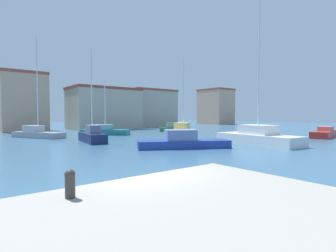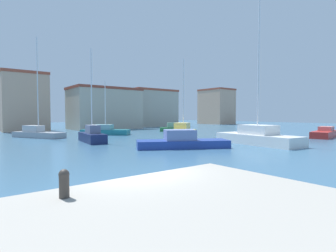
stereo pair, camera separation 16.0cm
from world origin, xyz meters
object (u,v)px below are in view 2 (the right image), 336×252
Objects in this scene: sailboat_white_inner_mooring at (258,137)px; motorboat_blue_near_pier at (182,141)px; motorboat_red_center_channel at (325,133)px; sailboat_navy_distant_north at (92,136)px; sailboat_grey_mid_harbor at (38,133)px; motorboat_green_outer_mooring at (174,128)px; mooring_bollard at (64,182)px; sailboat_yellow_behind_lamppost at (183,131)px; sailboat_teal_far_right at (105,131)px.

motorboat_blue_near_pier is at bearing 162.88° from sailboat_white_inner_mooring.
sailboat_navy_distant_north is at bearing 154.48° from motorboat_red_center_channel.
sailboat_grey_mid_harbor is 2.55× the size of motorboat_green_outer_mooring.
sailboat_white_inner_mooring is at bearing 23.51° from mooring_bollard.
sailboat_yellow_behind_lamppost is 1.31× the size of motorboat_blue_near_pier.
mooring_bollard is 17.99m from motorboat_blue_near_pier.
motorboat_green_outer_mooring is at bearing 47.52° from mooring_bollard.
mooring_bollard is 33.61m from sailboat_teal_far_right.
sailboat_navy_distant_north is (-26.59, 12.70, 0.20)m from motorboat_red_center_channel.
motorboat_green_outer_mooring is at bearing -2.89° from sailboat_grey_mid_harbor.
sailboat_grey_mid_harbor is 26.98m from sailboat_white_inner_mooring.
sailboat_navy_distant_north reaches higher than motorboat_green_outer_mooring.
mooring_bollard is at bearing -156.49° from sailboat_white_inner_mooring.
sailboat_yellow_behind_lamppost is 1.08× the size of sailboat_navy_distant_north.
sailboat_white_inner_mooring reaches higher than motorboat_blue_near_pier.
mooring_bollard is 0.08× the size of motorboat_red_center_channel.
sailboat_white_inner_mooring reaches higher than mooring_bollard.
mooring_bollard is 40.85m from motorboat_green_outer_mooring.
motorboat_green_outer_mooring is 0.61× the size of motorboat_blue_near_pier.
motorboat_green_outer_mooring is 20.45m from sailboat_navy_distant_north.
sailboat_white_inner_mooring is 14.24m from motorboat_red_center_channel.
motorboat_blue_near_pier is 1.08× the size of motorboat_red_center_channel.
sailboat_grey_mid_harbor is at bearing 151.79° from sailboat_yellow_behind_lamppost.
sailboat_yellow_behind_lamppost is at bearing -45.23° from sailboat_teal_far_right.
mooring_bollard reaches higher than motorboat_red_center_channel.
motorboat_blue_near_pier is (-9.11, -10.34, -0.09)m from sailboat_yellow_behind_lamppost.
mooring_bollard is 23.24m from sailboat_navy_distant_north.
sailboat_grey_mid_harbor reaches higher than motorboat_green_outer_mooring.
mooring_bollard is 0.08× the size of sailboat_teal_far_right.
motorboat_red_center_channel is (35.69, 8.68, -0.97)m from mooring_bollard.
sailboat_yellow_behind_lamppost is 13.60m from sailboat_navy_distant_north.
motorboat_blue_near_pier is 22.34m from motorboat_red_center_channel.
motorboat_green_outer_mooring is at bearing -0.63° from sailboat_teal_far_right.
sailboat_grey_mid_harbor is 0.87× the size of sailboat_white_inner_mooring.
sailboat_teal_far_right is 0.78× the size of sailboat_navy_distant_north.
motorboat_green_outer_mooring is 21.66m from sailboat_white_inner_mooring.
motorboat_red_center_channel is at bearing -25.52° from sailboat_navy_distant_north.
sailboat_grey_mid_harbor is 1.64× the size of sailboat_teal_far_right.
sailboat_grey_mid_harbor is 1.68× the size of motorboat_red_center_channel.
motorboat_green_outer_mooring is at bearing 52.62° from motorboat_blue_near_pier.
mooring_bollard is 31.68m from sailboat_yellow_behind_lamppost.
sailboat_white_inner_mooring is at bearing -44.22° from sailboat_navy_distant_north.
motorboat_green_outer_mooring is 23.09m from motorboat_blue_near_pier.
sailboat_grey_mid_harbor is 1.19× the size of sailboat_yellow_behind_lamppost.
sailboat_teal_far_right is 10.45m from sailboat_navy_distant_north.
sailboat_grey_mid_harbor reaches higher than sailboat_yellow_behind_lamppost.
sailboat_teal_far_right is at bearing 58.28° from sailboat_navy_distant_north.
motorboat_blue_near_pier reaches higher than motorboat_red_center_channel.
sailboat_yellow_behind_lamppost is 13.78m from motorboat_blue_near_pier.
sailboat_white_inner_mooring is (-6.12, -20.78, 0.21)m from motorboat_green_outer_mooring.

